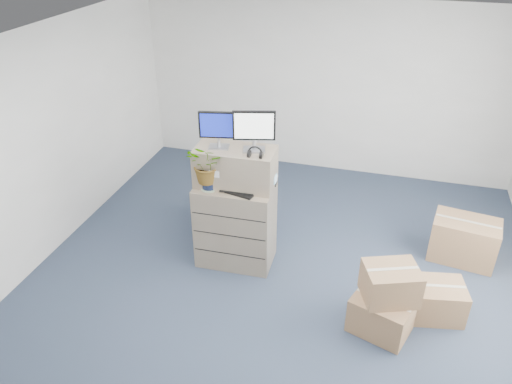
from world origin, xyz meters
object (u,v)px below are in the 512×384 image
at_px(keyboard, 237,191).
at_px(office_chair, 225,200).
at_px(water_bottle, 243,176).
at_px(filing_cabinet_lower, 236,224).
at_px(monitor_right, 254,129).
at_px(monitor_left, 218,128).
at_px(potted_plant, 208,168).

distance_m(keyboard, office_chair, 1.16).
bearing_deg(keyboard, water_bottle, 93.82).
bearing_deg(filing_cabinet_lower, monitor_right, 16.27).
height_order(filing_cabinet_lower, monitor_right, monitor_right).
xyz_separation_m(monitor_right, keyboard, (-0.15, -0.19, -0.72)).
distance_m(monitor_right, office_chair, 1.65).
xyz_separation_m(filing_cabinet_lower, monitor_left, (-0.19, 0.04, 1.25)).
height_order(keyboard, potted_plant, potted_plant).
xyz_separation_m(filing_cabinet_lower, keyboard, (0.07, -0.12, 0.55)).
height_order(filing_cabinet_lower, water_bottle, water_bottle).
bearing_deg(office_chair, potted_plant, 77.63).
bearing_deg(monitor_right, water_bottle, -179.75).
bearing_deg(office_chair, monitor_right, 113.19).
distance_m(monitor_left, monitor_right, 0.41).
xyz_separation_m(monitor_right, potted_plant, (-0.49, -0.21, -0.46)).
height_order(monitor_left, office_chair, monitor_left).
relative_size(keyboard, office_chair, 0.55).
bearing_deg(water_bottle, filing_cabinet_lower, -157.76).
relative_size(monitor_left, keyboard, 0.97).
relative_size(keyboard, potted_plant, 0.76).
relative_size(monitor_right, office_chair, 0.57).
height_order(filing_cabinet_lower, monitor_left, monitor_left).
relative_size(filing_cabinet_lower, office_chair, 1.31).
bearing_deg(filing_cabinet_lower, water_bottle, 20.48).
bearing_deg(office_chair, keyboard, 98.32).
relative_size(monitor_right, water_bottle, 1.73).
xyz_separation_m(monitor_right, office_chair, (-0.61, 0.63, -1.39)).
bearing_deg(monitor_left, potted_plant, -126.35).
distance_m(filing_cabinet_lower, monitor_left, 1.26).
distance_m(filing_cabinet_lower, monitor_right, 1.29).
xyz_separation_m(monitor_left, water_bottle, (0.28, 0.00, -0.57)).
distance_m(monitor_left, water_bottle, 0.64).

